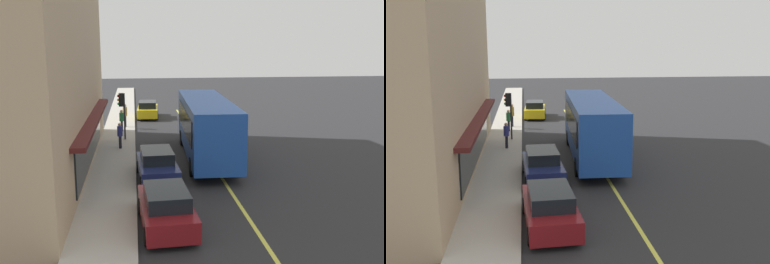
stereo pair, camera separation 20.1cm
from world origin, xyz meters
TOP-DOWN VIEW (x-y plane):
  - ground at (0.00, 0.00)m, footprint 120.00×120.00m
  - sidewalk at (0.00, 5.49)m, footprint 80.00×2.41m
  - lane_centre_stripe at (0.00, 0.00)m, footprint 36.00×0.16m
  - bus at (-1.40, 0.16)m, footprint 11.22×2.94m
  - traffic_light at (3.80, 5.14)m, footprint 0.30×0.52m
  - car_navy at (-5.29, 3.24)m, footprint 4.37×2.01m
  - car_yellow at (13.51, 3.09)m, footprint 4.39×2.05m
  - car_maroon at (-11.05, 3.22)m, footprint 4.39×2.04m
  - pedestrian_waiting at (8.52, 5.05)m, footprint 0.34×0.34m
  - pedestrian_at_corner at (1.12, 5.23)m, footprint 0.34×0.34m
  - pedestrian_near_storefront at (6.71, 5.27)m, footprint 0.34×0.34m

SIDE VIEW (x-z plane):
  - ground at x=0.00m, z-range 0.00..0.00m
  - lane_centre_stripe at x=0.00m, z-range 0.00..0.01m
  - sidewalk at x=0.00m, z-range 0.00..0.15m
  - car_navy at x=-5.29m, z-range -0.02..1.50m
  - car_yellow at x=13.51m, z-range -0.02..1.50m
  - car_maroon at x=-11.05m, z-range -0.02..1.50m
  - pedestrian_near_storefront at x=6.71m, z-range 0.31..1.93m
  - pedestrian_at_corner at x=1.12m, z-range 0.31..1.95m
  - pedestrian_waiting at x=8.52m, z-range 0.34..2.16m
  - bus at x=-1.40m, z-range 0.24..3.74m
  - traffic_light at x=3.80m, z-range 0.93..4.13m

